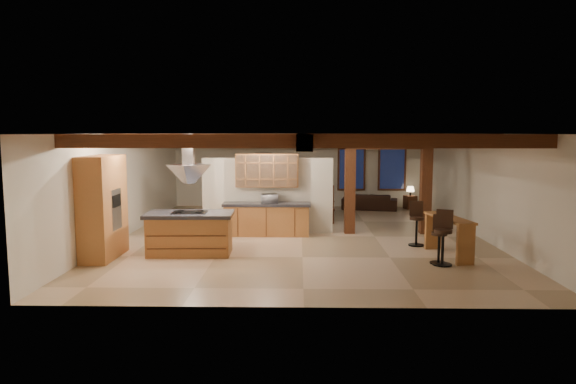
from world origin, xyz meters
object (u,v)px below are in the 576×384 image
(kitchen_island, at_px, (190,233))
(dining_table, at_px, (305,210))
(sofa, at_px, (370,202))
(bar_counter, at_px, (448,230))

(kitchen_island, distance_m, dining_table, 5.83)
(kitchen_island, relative_size, dining_table, 1.22)
(sofa, bearing_deg, bar_counter, 107.67)
(dining_table, bearing_deg, sofa, 67.63)
(dining_table, distance_m, bar_counter, 6.19)
(kitchen_island, xyz_separation_m, bar_counter, (6.18, -0.13, 0.12))
(kitchen_island, height_order, dining_table, kitchen_island)
(sofa, relative_size, bar_counter, 1.11)
(bar_counter, bearing_deg, dining_table, 122.50)
(kitchen_island, bearing_deg, dining_table, 60.64)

